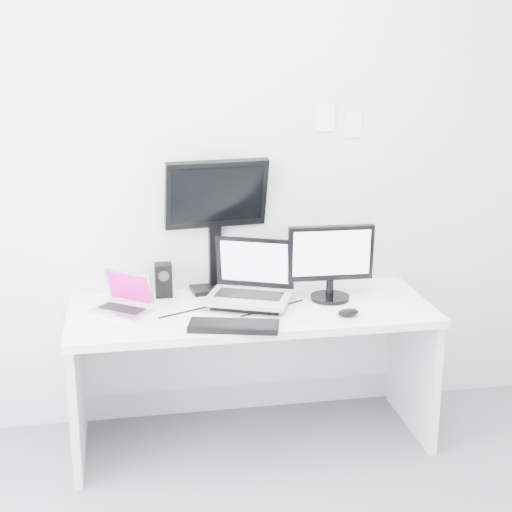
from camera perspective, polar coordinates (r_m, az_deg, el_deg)
The scene contains 11 objects.
back_wall at distance 3.97m, azimuth -1.23°, elevation 6.31°, with size 3.60×3.60×0.00m, color silver.
desk at distance 3.93m, azimuth -0.34°, elevation -8.87°, with size 1.80×0.70×0.73m, color white.
macbook at distance 3.75m, azimuth -10.15°, elevation -2.71°, with size 0.27×0.20×0.20m, color #AFAFB4.
speaker at distance 3.95m, azimuth -6.93°, elevation -1.80°, with size 0.09×0.09×0.17m, color black.
dell_laptop at distance 3.75m, azimuth -0.57°, elevation -1.37°, with size 0.40×0.31×0.34m, color #ACAFB3.
rear_monitor at distance 3.96m, azimuth -3.03°, elevation 2.44°, with size 0.53×0.19×0.72m, color black.
samsung_monitor at distance 3.86m, azimuth 5.63°, elevation -0.43°, with size 0.44×0.20×0.40m, color black.
keyboard at distance 3.51m, azimuth -1.68°, elevation -5.26°, with size 0.41×0.15×0.03m, color black.
mouse at distance 3.70m, azimuth 6.91°, elevation -4.21°, with size 0.11×0.07×0.04m, color black.
wall_note_0 at distance 4.02m, azimuth 5.21°, elevation 10.26°, with size 0.10×0.00×0.14m, color white.
wall_note_1 at distance 4.06m, azimuth 7.27°, elevation 9.69°, with size 0.09×0.00×0.13m, color white.
Camera 1 is at (-0.60, -2.26, 2.02)m, focal length 53.50 mm.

